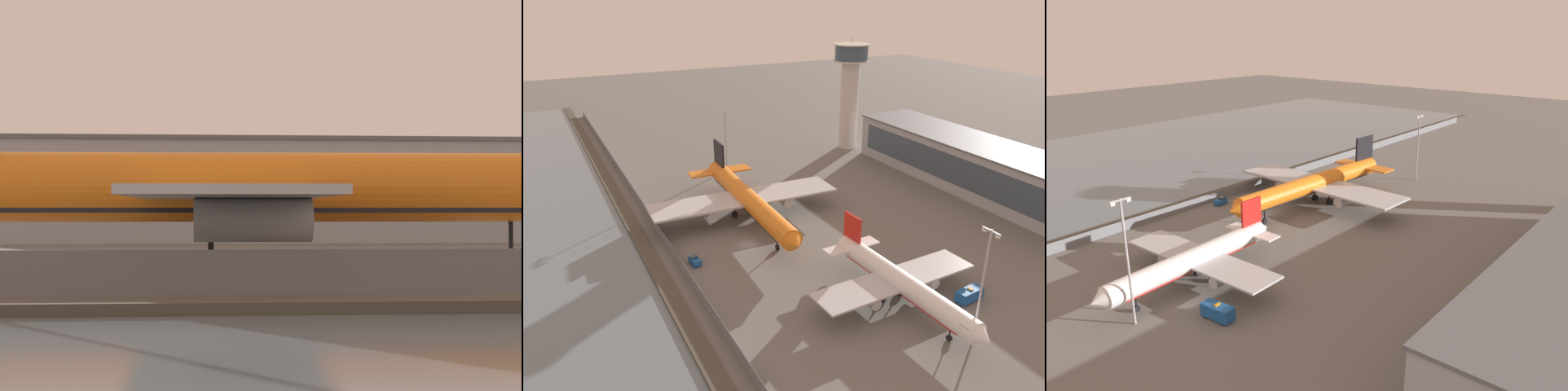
% 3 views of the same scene
% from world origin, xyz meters
% --- Properties ---
extents(ground_plane, '(500.00, 500.00, 0.00)m').
position_xyz_m(ground_plane, '(0.00, 0.00, 0.00)').
color(ground_plane, '#66635E').
extents(cargo_jet_orange, '(52.36, 45.31, 13.94)m').
position_xyz_m(cargo_jet_orange, '(-12.40, 4.93, 5.32)').
color(cargo_jet_orange, orange).
rests_on(cargo_jet_orange, ground).
extents(terminal_building, '(85.07, 18.60, 12.95)m').
position_xyz_m(terminal_building, '(-0.70, 68.67, 6.48)').
color(terminal_building, '#9EA3AD').
rests_on(terminal_building, ground).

